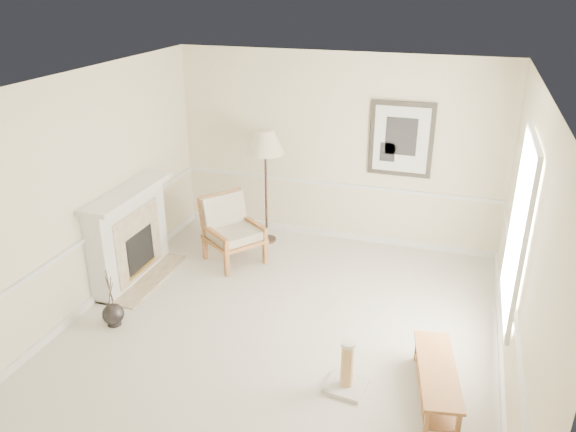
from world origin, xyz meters
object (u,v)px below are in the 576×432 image
Objects in this scene: armchair at (230,226)px; floor_lamp at (265,145)px; bench at (436,377)px; scratching_post at (347,374)px; floor_vase at (113,315)px.

floor_lamp is at bearing 14.46° from armchair.
bench is 0.88m from scratching_post.
scratching_post is (2.91, -0.26, 0.04)m from floor_vase.
bench is (3.11, -2.13, -0.29)m from armchair.
scratching_post reaches higher than bench.
bench is (3.78, -0.11, 0.09)m from floor_vase.
armchair is (0.67, 2.03, 0.38)m from floor_vase.
floor_vase is 0.42× the size of floor_lamp.
armchair is 3.78m from bench.
bench is at bearing -45.55° from floor_lamp.
bench is at bearing -1.61° from floor_vase.
bench is 2.27× the size of scratching_post.
floor_vase is at bearing 174.99° from scratching_post.
floor_lamp is 1.42× the size of bench.
floor_vase is 3.26m from floor_lamp.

